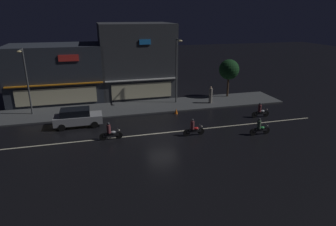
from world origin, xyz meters
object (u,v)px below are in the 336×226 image
object	(u,v)px
parked_car_near_kerb	(77,117)
motorcycle_opposite_lane	(260,128)
streetlamp_west	(26,76)
traffic_cone	(176,111)
motorcycle_lead	(260,111)
motorcycle_trailing_far	(193,129)
pedestrian_on_sidewalk	(211,95)
motorcycle_following	(110,132)
streetlamp_mid	(177,66)

from	to	relation	value
parked_car_near_kerb	motorcycle_opposite_lane	bearing A→B (deg)	157.90
streetlamp_west	traffic_cone	size ratio (longest dim) A/B	12.08
motorcycle_lead	parked_car_near_kerb	bearing A→B (deg)	175.53
parked_car_near_kerb	motorcycle_trailing_far	distance (m)	10.73
streetlamp_west	motorcycle_opposite_lane	distance (m)	22.54
motorcycle_lead	motorcycle_opposite_lane	world-z (taller)	same
pedestrian_on_sidewalk	traffic_cone	size ratio (longest dim) A/B	3.52
motorcycle_following	motorcycle_opposite_lane	bearing A→B (deg)	177.68
motorcycle_lead	traffic_cone	world-z (taller)	motorcycle_lead
parked_car_near_kerb	motorcycle_lead	distance (m)	17.74
motorcycle_opposite_lane	parked_car_near_kerb	bearing A→B (deg)	-28.87
parked_car_near_kerb	motorcycle_opposite_lane	xyz separation A→B (m)	(15.11, -6.14, -0.24)
streetlamp_mid	motorcycle_lead	size ratio (longest dim) A/B	3.81
pedestrian_on_sidewalk	motorcycle_trailing_far	world-z (taller)	pedestrian_on_sidewalk
parked_car_near_kerb	motorcycle_trailing_far	world-z (taller)	parked_car_near_kerb
parked_car_near_kerb	streetlamp_west	bearing A→B (deg)	-41.91
streetlamp_mid	pedestrian_on_sidewalk	bearing A→B (deg)	-16.29
motorcycle_opposite_lane	traffic_cone	size ratio (longest dim) A/B	3.45
streetlamp_west	pedestrian_on_sidewalk	bearing A→B (deg)	-2.78
streetlamp_west	pedestrian_on_sidewalk	xyz separation A→B (m)	(19.16, -0.93, -3.06)
pedestrian_on_sidewalk	motorcycle_following	distance (m)	13.82
motorcycle_trailing_far	streetlamp_mid	bearing A→B (deg)	-101.74
parked_car_near_kerb	streetlamp_mid	bearing A→B (deg)	-158.15
pedestrian_on_sidewalk	motorcycle_lead	size ratio (longest dim) A/B	1.02
motorcycle_following	motorcycle_trailing_far	size ratio (longest dim) A/B	1.00
pedestrian_on_sidewalk	motorcycle_trailing_far	xyz separation A→B (m)	(-4.94, -8.06, -0.40)
motorcycle_opposite_lane	pedestrian_on_sidewalk	bearing A→B (deg)	-93.13
streetlamp_west	streetlamp_mid	world-z (taller)	streetlamp_mid
parked_car_near_kerb	traffic_cone	world-z (taller)	parked_car_near_kerb
streetlamp_mid	motorcycle_trailing_far	bearing A→B (deg)	-97.52
streetlamp_mid	motorcycle_trailing_far	world-z (taller)	streetlamp_mid
motorcycle_opposite_lane	streetlamp_mid	bearing A→B (deg)	-74.28
motorcycle_lead	motorcycle_trailing_far	xyz separation A→B (m)	(-8.03, -2.64, 0.00)
traffic_cone	parked_car_near_kerb	bearing A→B (deg)	-174.13
motorcycle_trailing_far	motorcycle_opposite_lane	bearing A→B (deg)	162.50
motorcycle_following	motorcycle_trailing_far	world-z (taller)	same
motorcycle_lead	motorcycle_following	world-z (taller)	same
streetlamp_mid	motorcycle_opposite_lane	bearing A→B (deg)	-67.51
pedestrian_on_sidewalk	traffic_cone	xyz separation A→B (m)	(-4.75, -2.23, -0.76)
motorcycle_following	streetlamp_west	bearing A→B (deg)	-39.72
parked_car_near_kerb	motorcycle_opposite_lane	size ratio (longest dim) A/B	2.26
streetlamp_west	motorcycle_lead	world-z (taller)	streetlamp_west
streetlamp_west	pedestrian_on_sidewalk	size ratio (longest dim) A/B	3.43
motorcycle_following	parked_car_near_kerb	bearing A→B (deg)	-47.45
motorcycle_following	motorcycle_opposite_lane	xyz separation A→B (m)	(12.45, -2.27, 0.00)
motorcycle_opposite_lane	motorcycle_trailing_far	xyz separation A→B (m)	(-5.54, 1.31, 0.00)
pedestrian_on_sidewalk	parked_car_near_kerb	world-z (taller)	pedestrian_on_sidewalk
streetlamp_west	motorcycle_following	size ratio (longest dim) A/B	3.50
pedestrian_on_sidewalk	streetlamp_mid	bearing A→B (deg)	125.16
parked_car_near_kerb	motorcycle_lead	world-z (taller)	parked_car_near_kerb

